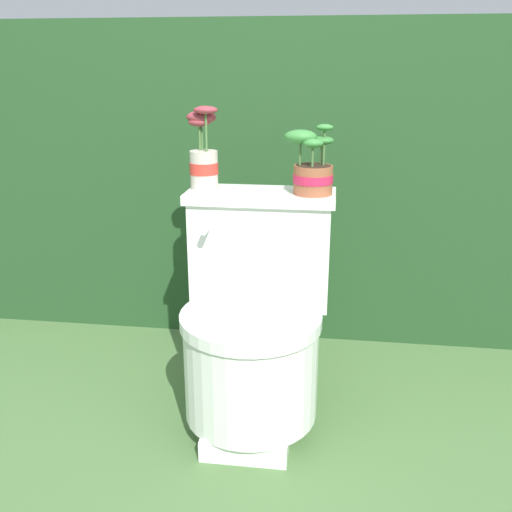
{
  "coord_description": "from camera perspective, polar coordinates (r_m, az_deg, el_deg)",
  "views": [
    {
      "loc": [
        0.16,
        -1.54,
        1.08
      ],
      "look_at": [
        -0.06,
        0.07,
        0.53
      ],
      "focal_mm": 40.0,
      "sensor_mm": 36.0,
      "label": 1
    }
  ],
  "objects": [
    {
      "name": "ground_plane",
      "position": [
        1.89,
        1.52,
        -16.18
      ],
      "size": [
        12.0,
        12.0,
        0.0
      ],
      "primitive_type": "plane",
      "color": "#4C703D"
    },
    {
      "name": "hedge_backdrop",
      "position": [
        2.67,
        4.23,
        8.7
      ],
      "size": [
        3.75,
        0.96,
        1.24
      ],
      "color": "#234723",
      "rests_on": "ground"
    },
    {
      "name": "potted_plant_left",
      "position": [
        1.8,
        -5.28,
        9.96
      ],
      "size": [
        0.1,
        0.1,
        0.26
      ],
      "color": "beige",
      "rests_on": "toilet"
    },
    {
      "name": "potted_plant_midleft",
      "position": [
        1.73,
        5.63,
        8.59
      ],
      "size": [
        0.15,
        0.12,
        0.21
      ],
      "color": "#9E5638",
      "rests_on": "toilet"
    },
    {
      "name": "toilet",
      "position": [
        1.76,
        -0.17,
        -7.09
      ],
      "size": [
        0.46,
        0.54,
        0.7
      ],
      "color": "white",
      "rests_on": "ground"
    }
  ]
}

